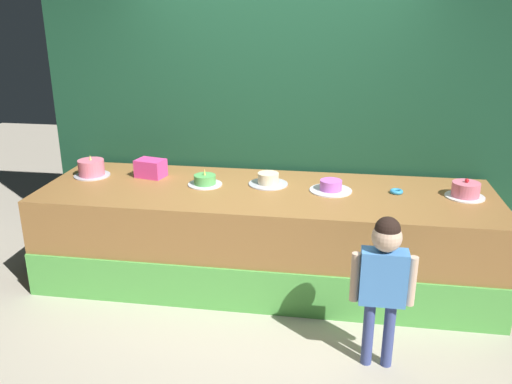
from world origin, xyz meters
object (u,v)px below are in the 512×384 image
pink_box (151,168)px  cake_far_right (466,190)px  child_figure (384,273)px  donut (396,191)px  cake_far_left (91,168)px  cake_center (268,180)px  cake_right (331,187)px  cake_left (205,181)px

pink_box → cake_far_right: 2.61m
child_figure → pink_box: 2.30m
donut → cake_far_left: size_ratio=0.34×
pink_box → cake_center: size_ratio=0.73×
cake_right → cake_left: bearing=-179.6°
cake_far_right → pink_box: bearing=177.2°
cake_left → cake_center: (0.52, 0.09, 0.00)m
cake_center → pink_box: bearing=176.9°
child_figure → cake_right: (-0.36, 1.11, 0.16)m
cake_center → cake_right: bearing=-9.1°
child_figure → pink_box: (-1.92, 1.25, 0.20)m
child_figure → cake_far_left: child_figure is taller
cake_far_left → cake_left: bearing=-4.8°
cake_far_left → cake_center: 1.56m
child_figure → cake_far_left: bearing=154.0°
cake_far_left → cake_far_right: bearing=-1.2°
cake_left → cake_center: size_ratio=0.87×
donut → cake_right: 0.52m
child_figure → cake_far_right: child_figure is taller
cake_left → cake_right: 1.04m
cake_far_left → cake_far_right: size_ratio=1.03×
cake_center → cake_left: bearing=-170.0°
cake_far_left → child_figure: bearing=-26.0°
pink_box → cake_far_left: bearing=-173.5°
cake_center → cake_right: cake_center is taller
cake_center → cake_far_right: cake_far_right is taller
donut → cake_right: cake_right is taller
child_figure → cake_right: 1.18m
cake_right → cake_far_right: size_ratio=1.13×
pink_box → cake_right: bearing=-5.1°
cake_far_left → cake_left: cake_far_left is taller
cake_left → donut: bearing=1.2°
child_figure → cake_center: child_figure is taller
pink_box → cake_center: bearing=-3.1°
cake_far_left → cake_right: size_ratio=0.91×
donut → cake_center: (-1.04, 0.06, 0.03)m
cake_far_left → cake_right: bearing=-2.2°
donut → cake_left: 1.56m
child_figure → cake_far_left: 2.72m
child_figure → donut: child_figure is taller
cake_right → cake_far_right: cake_far_right is taller
pink_box → cake_far_left: (-0.52, -0.06, -0.01)m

